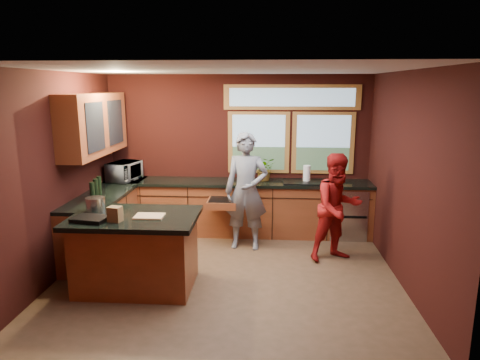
# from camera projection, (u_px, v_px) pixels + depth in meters

# --- Properties ---
(floor) EXTENTS (4.50, 4.50, 0.00)m
(floor) POSITION_uv_depth(u_px,v_px,m) (228.00, 275.00, 5.79)
(floor) COLOR brown
(floor) RESTS_ON ground
(room_shell) EXTENTS (4.52, 4.02, 2.71)m
(room_shell) POSITION_uv_depth(u_px,v_px,m) (186.00, 140.00, 5.75)
(room_shell) COLOR black
(room_shell) RESTS_ON ground
(back_counter) EXTENTS (4.50, 0.64, 0.93)m
(back_counter) POSITION_uv_depth(u_px,v_px,m) (249.00, 208.00, 7.33)
(back_counter) COLOR brown
(back_counter) RESTS_ON floor
(left_counter) EXTENTS (0.64, 2.30, 0.93)m
(left_counter) POSITION_uv_depth(u_px,v_px,m) (108.00, 220.00, 6.64)
(left_counter) COLOR brown
(left_counter) RESTS_ON floor
(island) EXTENTS (1.55, 1.05, 0.95)m
(island) POSITION_uv_depth(u_px,v_px,m) (136.00, 251.00, 5.37)
(island) COLOR brown
(island) RESTS_ON floor
(person_grey) EXTENTS (0.70, 0.49, 1.83)m
(person_grey) POSITION_uv_depth(u_px,v_px,m) (246.00, 191.00, 6.60)
(person_grey) COLOR slate
(person_grey) RESTS_ON floor
(person_red) EXTENTS (0.94, 0.85, 1.58)m
(person_red) POSITION_uv_depth(u_px,v_px,m) (338.00, 208.00, 6.16)
(person_red) COLOR maroon
(person_red) RESTS_ON floor
(microwave) EXTENTS (0.52, 0.65, 0.32)m
(microwave) POSITION_uv_depth(u_px,v_px,m) (124.00, 171.00, 7.25)
(microwave) COLOR #999999
(microwave) RESTS_ON left_counter
(potted_plant) EXTENTS (0.36, 0.31, 0.40)m
(potted_plant) POSITION_uv_depth(u_px,v_px,m) (265.00, 169.00, 7.22)
(potted_plant) COLOR #999999
(potted_plant) RESTS_ON back_counter
(paper_towel) EXTENTS (0.12, 0.12, 0.28)m
(paper_towel) POSITION_uv_depth(u_px,v_px,m) (307.00, 174.00, 7.14)
(paper_towel) COLOR white
(paper_towel) RESTS_ON back_counter
(cutting_board) EXTENTS (0.35, 0.25, 0.02)m
(cutting_board) POSITION_uv_depth(u_px,v_px,m) (149.00, 216.00, 5.20)
(cutting_board) COLOR tan
(cutting_board) RESTS_ON island
(stock_pot) EXTENTS (0.24, 0.24, 0.18)m
(stock_pot) POSITION_uv_depth(u_px,v_px,m) (95.00, 204.00, 5.43)
(stock_pot) COLOR silver
(stock_pot) RESTS_ON island
(paper_bag) EXTENTS (0.17, 0.15, 0.18)m
(paper_bag) POSITION_uv_depth(u_px,v_px,m) (115.00, 214.00, 5.01)
(paper_bag) COLOR brown
(paper_bag) RESTS_ON island
(black_tray) EXTENTS (0.44, 0.34, 0.05)m
(black_tray) POSITION_uv_depth(u_px,v_px,m) (91.00, 219.00, 5.05)
(black_tray) COLOR black
(black_tray) RESTS_ON island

